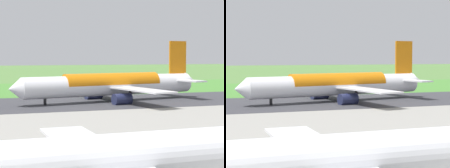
{
  "view_description": "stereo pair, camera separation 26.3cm",
  "coord_description": "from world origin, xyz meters",
  "views": [
    {
      "loc": [
        21.35,
        106.06,
        11.93
      ],
      "look_at": [
        -14.34,
        0.0,
        4.5
      ],
      "focal_mm": 70.27,
      "sensor_mm": 36.0,
      "label": 1
    },
    {
      "loc": [
        21.1,
        106.15,
        11.93
      ],
      "look_at": [
        -14.34,
        0.0,
        4.5
      ],
      "focal_mm": 70.27,
      "sensor_mm": 36.0,
      "label": 2
    }
  ],
  "objects": [
    {
      "name": "ground_plane",
      "position": [
        0.0,
        0.0,
        0.0
      ],
      "size": [
        800.0,
        800.0,
        0.0
      ],
      "primitive_type": "plane",
      "color": "#547F3D"
    },
    {
      "name": "runway_asphalt",
      "position": [
        0.0,
        0.0,
        0.03
      ],
      "size": [
        600.0,
        33.73,
        0.06
      ],
      "primitive_type": "cube",
      "color": "#38383D",
      "rests_on": "ground"
    },
    {
      "name": "grass_verge_foreground",
      "position": [
        0.0,
        -39.63,
        0.02
      ],
      "size": [
        600.0,
        80.0,
        0.04
      ],
      "primitive_type": "cube",
      "color": "#478534",
      "rests_on": "ground"
    },
    {
      "name": "airliner_main",
      "position": [
        -14.71,
        -0.07,
        4.35
      ],
      "size": [
        53.84,
        44.33,
        15.88
      ],
      "color": "white",
      "rests_on": "ground"
    },
    {
      "name": "airliner_parked_mid",
      "position": [
        9.7,
        73.69,
        3.63
      ],
      "size": [
        45.51,
        37.16,
        13.31
      ],
      "color": "white",
      "rests_on": "ground"
    }
  ]
}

